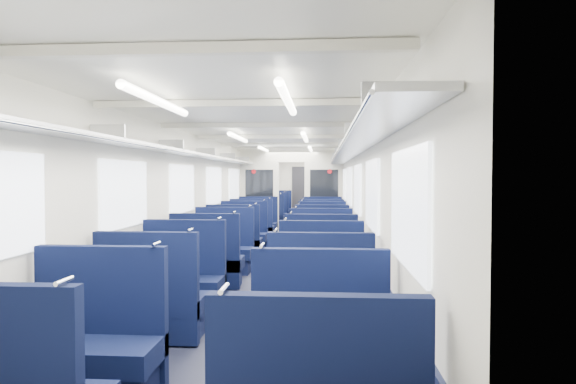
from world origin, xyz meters
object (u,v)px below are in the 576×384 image
Objects in this scene: seat_5 at (321,308)px; seat_18 at (258,226)px; seat_16 at (252,230)px; seat_22 at (271,216)px; seat_13 at (322,244)px; seat_12 at (234,243)px; seat_8 at (207,264)px; seat_21 at (322,219)px; bulkhead at (292,191)px; seat_26 at (278,211)px; seat_11 at (322,255)px; seat_2 at (94,350)px; seat_17 at (322,231)px; seat_9 at (322,266)px; seat_27 at (322,211)px; end_door at (302,192)px; seat_14 at (243,237)px; seat_6 at (182,283)px; seat_25 at (322,213)px; seat_19 at (322,226)px; seat_23 at (322,216)px; seat_20 at (267,219)px; seat_3 at (320,357)px; seat_7 at (321,286)px; seat_4 at (152,306)px; seat_15 at (322,237)px.

seat_18 is at bearing 101.89° from seat_5.
seat_16 is 1.00× the size of seat_22.
seat_12 is at bearing -178.19° from seat_13.
seat_21 is at bearing 77.66° from seat_8.
bulkhead reaches higher than seat_5.
seat_11 is at bearing -80.80° from seat_26.
seat_17 is at bearing 78.37° from seat_2.
seat_9 is 11.17m from seat_27.
bulkhead is at bearing -71.52° from seat_22.
seat_2 is (-0.83, -16.10, -0.65)m from end_door.
seat_13 is at bearing -90.00° from seat_17.
seat_2 is 1.00× the size of seat_14.
seat_13 is at bearing -90.00° from seat_27.
seat_8 is 2.21m from seat_12.
seat_25 is at bearing 81.65° from seat_6.
seat_9 and seat_19 have the same top height.
seat_23 is at bearing 90.00° from seat_21.
seat_16 and seat_26 have the same top height.
seat_20 is 2.83m from seat_25.
seat_7 is at bearing 90.00° from seat_3.
bulkhead is 2.49× the size of seat_2.
seat_14 is (-1.66, 6.89, 0.00)m from seat_3.
seat_6 is 1.00× the size of seat_20.
seat_16 is (0.00, 4.58, 0.00)m from seat_8.
seat_3 is at bearing -90.00° from seat_11.
seat_17 is at bearing 53.81° from seat_12.
seat_8 is 8.82m from seat_22.
bulkhead reaches higher than seat_16.
seat_13 is (1.66, 4.61, 0.00)m from seat_4.
seat_5 is 2.27m from seat_9.
seat_11 is at bearing -90.00° from seat_21.
seat_15 is (0.83, -3.04, -0.89)m from bulkhead.
seat_6 is (0.00, 2.28, 0.00)m from seat_2.
bulkhead is 2.49× the size of seat_26.
seat_3 is 13.62m from seat_25.
seat_8 is 1.00× the size of seat_11.
seat_21 is at bearing -90.00° from seat_27.
seat_9 is (1.66, -0.01, 0.00)m from seat_8.
seat_19 is (1.66, 0.01, 0.00)m from seat_18.
seat_6 is at bearing 149.36° from seat_5.
seat_21 is (0.83, 1.25, -0.89)m from bulkhead.
seat_14 is 1.00× the size of seat_18.
seat_18 is at bearing -179.52° from seat_19.
seat_19 is (0.00, 1.13, 0.00)m from seat_17.
seat_14 and seat_25 have the same top height.
seat_6 is 1.00× the size of seat_13.
seat_5 is 2.82m from seat_8.
seat_23 is at bearing 81.54° from seat_4.
seat_6 and seat_17 have the same top height.
seat_9 and seat_21 have the same top height.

